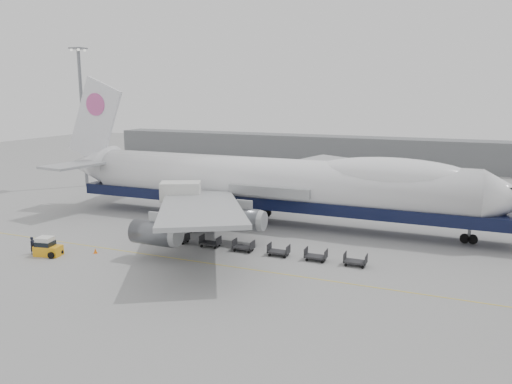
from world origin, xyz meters
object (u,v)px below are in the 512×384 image
at_px(ground_worker, 33,245).
at_px(catering_truck, 181,203).
at_px(airliner, 275,182).
at_px(baggage_tug, 47,247).

bearing_deg(ground_worker, catering_truck, -33.72).
bearing_deg(catering_truck, ground_worker, -147.76).
bearing_deg(airliner, catering_truck, -143.83).
relative_size(airliner, catering_truck, 10.79).
xyz_separation_m(airliner, baggage_tug, (-18.20, -22.47, -4.71)).
distance_m(airliner, ground_worker, 30.63).
xyz_separation_m(airliner, catering_truck, (-10.24, -7.48, -2.16)).
bearing_deg(catering_truck, airliner, 11.40).
distance_m(catering_truck, ground_worker, 18.25).
bearing_deg(baggage_tug, catering_truck, 51.28).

